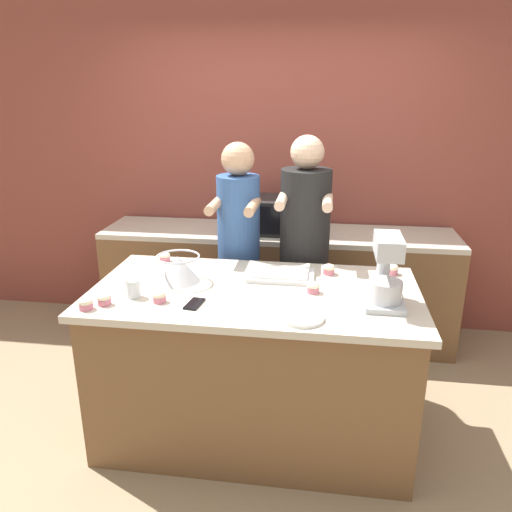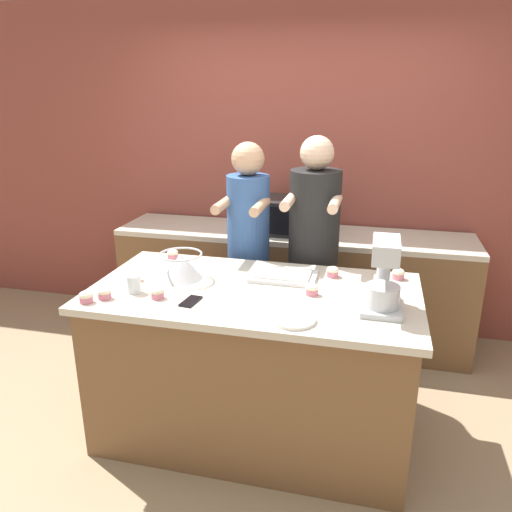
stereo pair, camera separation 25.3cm
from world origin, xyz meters
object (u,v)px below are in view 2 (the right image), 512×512
at_px(cupcake_0, 86,297).
at_px(cupcake_2, 333,272).
at_px(microwave_oven, 291,215).
at_px(cupcake_5, 104,293).
at_px(mixing_bowl, 181,265).
at_px(person_right, 313,257).
at_px(drinking_glass, 134,284).
at_px(cell_phone, 191,301).
at_px(small_plate, 293,319).
at_px(person_left, 248,254).
at_px(cupcake_4, 398,274).
at_px(baking_tray, 283,276).
at_px(cupcake_6, 312,289).
at_px(stand_mixer, 383,279).
at_px(cupcake_1, 157,293).
at_px(cupcake_3, 173,254).
at_px(cupcake_7, 135,275).

bearing_deg(cupcake_0, cupcake_2, 29.33).
distance_m(microwave_oven, cupcake_5, 1.74).
bearing_deg(mixing_bowl, microwave_oven, 70.04).
bearing_deg(cupcake_0, person_right, 46.07).
distance_m(mixing_bowl, drinking_glass, 0.31).
relative_size(cell_phone, small_plate, 0.70).
distance_m(person_left, cupcake_4, 1.06).
xyz_separation_m(baking_tray, cupcake_6, (0.19, -0.20, 0.01)).
distance_m(stand_mixer, cell_phone, 0.99).
bearing_deg(person_left, cell_phone, -93.86).
bearing_deg(cupcake_0, drinking_glass, 45.30).
height_order(drinking_glass, cupcake_2, drinking_glass).
bearing_deg(cupcake_1, cupcake_6, 16.83).
distance_m(mixing_bowl, cupcake_4, 1.27).
relative_size(stand_mixer, microwave_oven, 0.79).
height_order(small_plate, cupcake_5, cupcake_5).
bearing_deg(stand_mixer, drinking_glass, -175.68).
height_order(person_left, small_plate, person_left).
height_order(baking_tray, cupcake_6, cupcake_6).
bearing_deg(cupcake_2, cupcake_1, -148.23).
distance_m(person_right, drinking_glass, 1.25).
bearing_deg(cupcake_2, cell_phone, -141.31).
distance_m(person_right, mixing_bowl, 0.95).
bearing_deg(cupcake_3, cupcake_2, -4.34).
xyz_separation_m(microwave_oven, cupcake_2, (0.42, -0.97, -0.08)).
height_order(cupcake_3, cupcake_5, same).
height_order(cupcake_4, cupcake_7, same).
distance_m(mixing_bowl, cupcake_5, 0.47).
distance_m(baking_tray, cupcake_3, 0.79).
xyz_separation_m(baking_tray, small_plate, (0.15, -0.54, -0.01)).
distance_m(cupcake_0, cupcake_6, 1.19).
height_order(baking_tray, cell_phone, baking_tray).
bearing_deg(cupcake_7, cupcake_4, 14.63).
distance_m(baking_tray, cupcake_0, 1.10).
distance_m(drinking_glass, cupcake_7, 0.18).
distance_m(small_plate, cupcake_0, 1.09).
bearing_deg(mixing_bowl, baking_tray, 13.64).
xyz_separation_m(baking_tray, cupcake_7, (-0.83, -0.24, 0.01)).
bearing_deg(cupcake_3, mixing_bowl, -59.40).
xyz_separation_m(stand_mixer, mixing_bowl, (-1.14, 0.16, -0.08)).
bearing_deg(microwave_oven, mixing_bowl, -109.96).
xyz_separation_m(person_right, cupcake_0, (-1.04, -1.08, 0.06)).
height_order(person_left, cupcake_0, person_left).
height_order(stand_mixer, cupcake_6, stand_mixer).
relative_size(cell_phone, cupcake_3, 2.12).
height_order(stand_mixer, cupcake_5, stand_mixer).
height_order(cupcake_0, cupcake_2, same).
bearing_deg(cupcake_7, cupcake_6, 1.80).
bearing_deg(baking_tray, person_right, 77.68).
distance_m(person_right, stand_mixer, 0.94).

